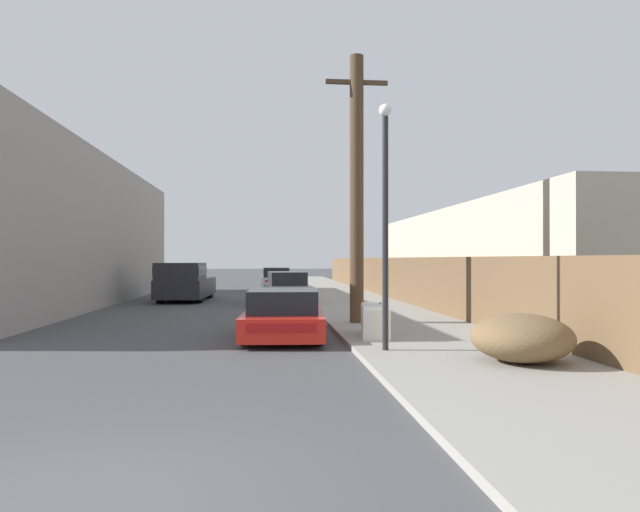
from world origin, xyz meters
TOP-DOWN VIEW (x-y plane):
  - ground_plane at (0.00, 0.00)m, footprint 220.00×220.00m
  - sidewalk_curb at (5.30, 23.50)m, footprint 4.20×63.00m
  - discarded_fridge at (3.98, 8.74)m, footprint 0.86×1.89m
  - parked_sports_car_red at (1.85, 9.55)m, footprint 2.15×4.57m
  - car_parked_mid at (2.34, 20.20)m, footprint 2.00×4.65m
  - car_parked_far at (2.05, 29.73)m, footprint 1.81×4.30m
  - pickup_truck at (-2.29, 22.20)m, footprint 2.27×5.40m
  - utility_pole at (4.02, 11.64)m, footprint 1.80×0.40m
  - street_lamp at (3.79, 6.66)m, footprint 0.26×0.26m
  - brush_pile at (5.91, 5.12)m, footprint 1.78×1.81m
  - wooden_fence at (7.25, 22.52)m, footprint 0.08×43.56m
  - building_left_block at (-8.45, 20.64)m, footprint 7.00×23.40m
  - building_right_house at (12.42, 21.28)m, footprint 6.00×23.60m

SIDE VIEW (x-z plane):
  - ground_plane at x=0.00m, z-range 0.00..0.00m
  - sidewalk_curb at x=5.30m, z-range 0.00..0.12m
  - discarded_fridge at x=3.98m, z-range 0.11..0.86m
  - parked_sports_car_red at x=1.85m, z-range -0.05..1.15m
  - brush_pile at x=5.91m, z-range 0.12..0.97m
  - car_parked_mid at x=2.34m, z-range -0.05..1.34m
  - car_parked_far at x=2.05m, z-range -0.05..1.38m
  - pickup_truck at x=-2.29m, z-range 0.00..1.77m
  - wooden_fence at x=7.25m, z-range 0.12..2.01m
  - building_right_house at x=12.42m, z-range 0.00..4.23m
  - street_lamp at x=3.79m, z-range 0.50..5.43m
  - building_left_block at x=-8.45m, z-range 0.00..6.15m
  - utility_pole at x=4.02m, z-range 0.18..7.87m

